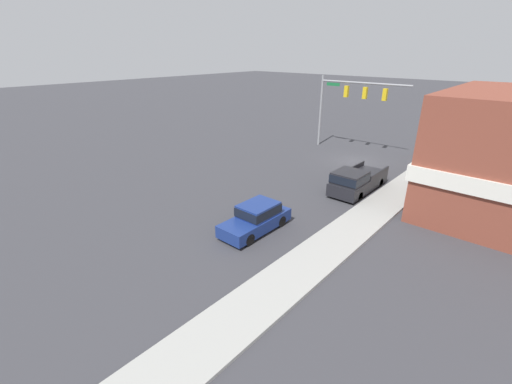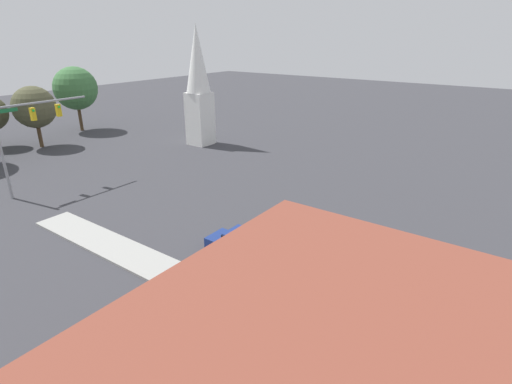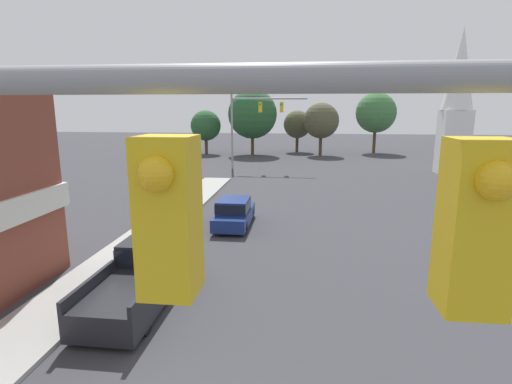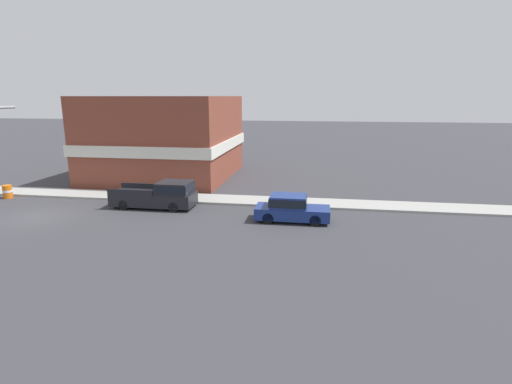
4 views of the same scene
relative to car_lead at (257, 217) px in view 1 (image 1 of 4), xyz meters
name	(u,v)px [view 1 (image 1 of 4)]	position (x,y,z in m)	size (l,w,h in m)	color
ground_plane	(355,161)	(1.67, -15.47, -0.81)	(200.00, 200.00, 0.00)	#38383D
sidewalk_curb	(421,175)	(-4.03, -15.47, -0.74)	(2.40, 60.00, 0.14)	#9E9E99
near_signal_assembly	(349,96)	(4.37, -18.47, 4.43)	(8.84, 0.49, 7.03)	gray
car_lead	(257,217)	(0.00, 0.00, 0.00)	(1.76, 4.37, 1.57)	black
pickup_truck_parked	(356,181)	(-1.61, -8.74, 0.08)	(2.05, 5.48, 1.79)	black
construction_barrel	(420,152)	(-2.23, -20.72, -0.32)	(0.65, 0.65, 0.96)	orange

